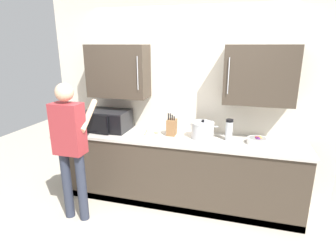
{
  "coord_description": "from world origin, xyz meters",
  "views": [
    {
      "loc": [
        0.75,
        -2.57,
        2.03
      ],
      "look_at": [
        -0.15,
        0.6,
        1.05
      ],
      "focal_mm": 29.29,
      "sensor_mm": 36.0,
      "label": 1
    }
  ],
  "objects_px": {
    "stock_pot": "(203,130)",
    "knife_block": "(172,127)",
    "thermos_flask": "(229,130)",
    "fruit_bowl": "(258,140)",
    "wooden_spoon": "(151,132)",
    "person_figure": "(70,142)",
    "microwave_oven": "(106,120)"
  },
  "relations": [
    {
      "from": "microwave_oven",
      "to": "fruit_bowl",
      "type": "relative_size",
      "value": 2.43
    },
    {
      "from": "stock_pot",
      "to": "wooden_spoon",
      "type": "height_order",
      "value": "stock_pot"
    },
    {
      "from": "person_figure",
      "to": "wooden_spoon",
      "type": "bearing_deg",
      "value": 47.71
    },
    {
      "from": "thermos_flask",
      "to": "fruit_bowl",
      "type": "xyz_separation_m",
      "value": [
        0.34,
        -0.04,
        -0.09
      ]
    },
    {
      "from": "knife_block",
      "to": "person_figure",
      "type": "height_order",
      "value": "person_figure"
    },
    {
      "from": "wooden_spoon",
      "to": "person_figure",
      "type": "height_order",
      "value": "person_figure"
    },
    {
      "from": "stock_pot",
      "to": "knife_block",
      "type": "distance_m",
      "value": 0.41
    },
    {
      "from": "thermos_flask",
      "to": "stock_pot",
      "type": "distance_m",
      "value": 0.32
    },
    {
      "from": "stock_pot",
      "to": "wooden_spoon",
      "type": "relative_size",
      "value": 1.75
    },
    {
      "from": "microwave_oven",
      "to": "person_figure",
      "type": "distance_m",
      "value": 0.76
    },
    {
      "from": "stock_pot",
      "to": "knife_block",
      "type": "xyz_separation_m",
      "value": [
        -0.41,
        0.02,
        0.0
      ]
    },
    {
      "from": "knife_block",
      "to": "wooden_spoon",
      "type": "distance_m",
      "value": 0.3
    },
    {
      "from": "microwave_oven",
      "to": "wooden_spoon",
      "type": "distance_m",
      "value": 0.66
    },
    {
      "from": "person_figure",
      "to": "fruit_bowl",
      "type": "bearing_deg",
      "value": 19.54
    },
    {
      "from": "thermos_flask",
      "to": "wooden_spoon",
      "type": "relative_size",
      "value": 1.22
    },
    {
      "from": "thermos_flask",
      "to": "person_figure",
      "type": "xyz_separation_m",
      "value": [
        -1.71,
        -0.77,
        -0.06
      ]
    },
    {
      "from": "knife_block",
      "to": "person_figure",
      "type": "distance_m",
      "value": 1.25
    },
    {
      "from": "fruit_bowl",
      "to": "thermos_flask",
      "type": "bearing_deg",
      "value": 173.58
    },
    {
      "from": "fruit_bowl",
      "to": "stock_pot",
      "type": "bearing_deg",
      "value": 177.36
    },
    {
      "from": "stock_pot",
      "to": "fruit_bowl",
      "type": "distance_m",
      "value": 0.67
    },
    {
      "from": "thermos_flask",
      "to": "knife_block",
      "type": "bearing_deg",
      "value": 179.3
    },
    {
      "from": "knife_block",
      "to": "fruit_bowl",
      "type": "bearing_deg",
      "value": -2.53
    },
    {
      "from": "microwave_oven",
      "to": "wooden_spoon",
      "type": "xyz_separation_m",
      "value": [
        0.65,
        0.02,
        -0.13
      ]
    },
    {
      "from": "stock_pot",
      "to": "person_figure",
      "type": "xyz_separation_m",
      "value": [
        -1.39,
        -0.76,
        -0.03
      ]
    },
    {
      "from": "knife_block",
      "to": "wooden_spoon",
      "type": "relative_size",
      "value": 1.36
    },
    {
      "from": "microwave_oven",
      "to": "person_figure",
      "type": "xyz_separation_m",
      "value": [
        -0.05,
        -0.75,
        -0.06
      ]
    },
    {
      "from": "fruit_bowl",
      "to": "wooden_spoon",
      "type": "xyz_separation_m",
      "value": [
        -1.35,
        0.04,
        -0.03
      ]
    },
    {
      "from": "thermos_flask",
      "to": "fruit_bowl",
      "type": "distance_m",
      "value": 0.35
    },
    {
      "from": "microwave_oven",
      "to": "thermos_flask",
      "type": "bearing_deg",
      "value": 0.41
    },
    {
      "from": "microwave_oven",
      "to": "stock_pot",
      "type": "bearing_deg",
      "value": 0.18
    },
    {
      "from": "fruit_bowl",
      "to": "wooden_spoon",
      "type": "relative_size",
      "value": 1.12
    },
    {
      "from": "microwave_oven",
      "to": "stock_pot",
      "type": "height_order",
      "value": "microwave_oven"
    }
  ]
}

